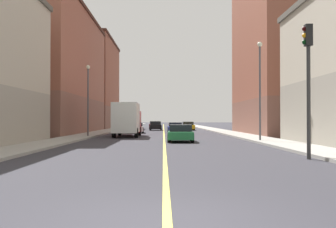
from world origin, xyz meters
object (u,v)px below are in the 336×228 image
Objects in this scene: street_lamp_left_near at (260,81)px; box_truck at (127,119)px; car_maroon at (155,125)px; street_lamp_right_near at (88,92)px; car_green at (181,133)px; building_right_midblock at (54,72)px; building_left_mid at (283,25)px; traffic_light_left_near at (308,71)px; car_blue at (175,128)px; car_white at (136,128)px; car_yellow at (188,126)px; building_right_distant at (90,84)px; car_black at (156,126)px.

box_truck is (-10.49, 8.69, -2.82)m from street_lamp_left_near.
street_lamp_right_near is at bearing -100.00° from car_maroon.
building_right_midblock is at bearing 129.55° from car_green.
building_left_mid reaches higher than car_green.
building_left_mid is at bearing 74.57° from traffic_light_left_near.
box_truck is (-4.72, 8.16, 1.05)m from car_green.
car_white is at bearing -159.86° from car_blue.
street_lamp_right_near is at bearing -107.33° from car_white.
building_right_distant is at bearing 148.70° from car_yellow.
street_lamp_left_near is 1.10× the size of street_lamp_right_near.
car_white is (-10.41, 18.81, -3.88)m from street_lamp_left_near.
building_right_midblock is 24.60m from car_maroon.
car_green is at bearing -90.59° from car_blue.
car_black is at bearing 45.31° from building_right_midblock.
building_right_midblock is 23.55m from car_green.
car_white is 1.01× the size of car_yellow.
car_green is at bearing -85.92° from car_maroon.
car_yellow is at bearing 58.50° from car_white.
car_yellow is (-9.49, 16.29, -11.44)m from building_left_mid.
box_truck is (-16.65, -5.40, -10.41)m from building_left_mid.
car_green is 9.48m from box_truck.
car_yellow is (-3.32, 30.38, -3.85)m from street_lamp_left_near.
box_truck is (9.65, -9.25, -5.67)m from building_right_midblock.
car_maroon is 1.10× the size of car_green.
street_lamp_left_near is at bearing -74.89° from car_blue.
building_right_midblock is at bearing -143.51° from car_yellow.
car_green is at bearing -50.45° from building_right_midblock.
building_right_distant is at bearing 90.00° from building_right_midblock.
car_blue is 1.03× the size of car_green.
car_black is (11.94, 12.06, -6.68)m from building_right_midblock.
street_lamp_right_near is (-12.95, 19.33, 0.47)m from traffic_light_left_near.
street_lamp_right_near is at bearing -159.60° from box_truck.
building_left_mid is 6.17× the size of car_black.
car_green is (4.64, -18.28, 0.02)m from car_white.
street_lamp_left_near is at bearing -39.65° from box_truck.
building_right_distant is 4.24× the size of car_maroon.
car_white is at bearing 72.67° from street_lamp_right_near.
car_maroon is 0.97× the size of car_yellow.
building_right_midblock is at bearing 171.68° from building_left_mid.
street_lamp_right_near reaches higher than car_black.
building_right_midblock is at bearing -90.00° from building_right_distant.
car_green is (2.71, -38.01, -0.04)m from car_maroon.
car_maroon is 9.66m from car_yellow.
traffic_light_left_near is 1.44× the size of car_black.
car_yellow is at bearing 85.32° from car_green.
car_white is at bearing 106.98° from traffic_light_left_near.
car_black is 29.57m from car_green.
building_left_mid reaches higher than street_lamp_left_near.
car_maroon is 8.55m from car_black.
building_right_distant is 4.54× the size of car_blue.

